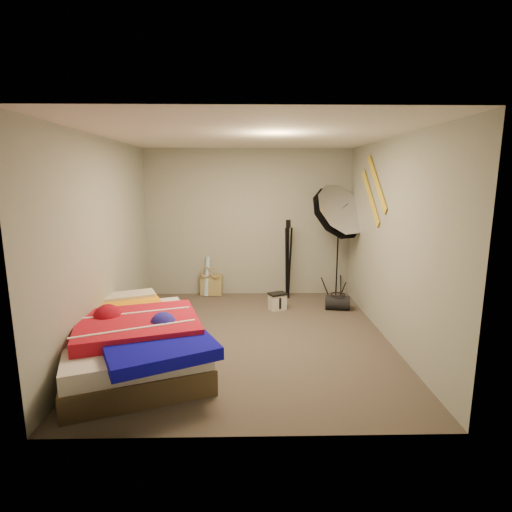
{
  "coord_description": "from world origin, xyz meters",
  "views": [
    {
      "loc": [
        -0.01,
        -4.83,
        2.02
      ],
      "look_at": [
        0.1,
        0.6,
        0.95
      ],
      "focal_mm": 28.0,
      "sensor_mm": 36.0,
      "label": 1
    }
  ],
  "objects_px": {
    "camera_tripod": "(288,254)",
    "camera_case": "(277,302)",
    "wrapping_roll": "(207,276)",
    "photo_umbrella": "(337,214)",
    "tote_bag": "(211,285)",
    "duffel_bag": "(337,302)",
    "bed": "(134,339)"
  },
  "relations": [
    {
      "from": "tote_bag",
      "to": "wrapping_roll",
      "type": "bearing_deg",
      "value": -171.94
    },
    {
      "from": "bed",
      "to": "camera_case",
      "type": "bearing_deg",
      "value": 46.85
    },
    {
      "from": "camera_case",
      "to": "bed",
      "type": "bearing_deg",
      "value": -156.61
    },
    {
      "from": "camera_tripod",
      "to": "camera_case",
      "type": "bearing_deg",
      "value": -109.47
    },
    {
      "from": "bed",
      "to": "photo_umbrella",
      "type": "bearing_deg",
      "value": 40.49
    },
    {
      "from": "wrapping_roll",
      "to": "photo_umbrella",
      "type": "relative_size",
      "value": 0.34
    },
    {
      "from": "wrapping_roll",
      "to": "camera_case",
      "type": "height_order",
      "value": "wrapping_roll"
    },
    {
      "from": "tote_bag",
      "to": "camera_tripod",
      "type": "height_order",
      "value": "camera_tripod"
    },
    {
      "from": "duffel_bag",
      "to": "bed",
      "type": "distance_m",
      "value": 3.2
    },
    {
      "from": "wrapping_roll",
      "to": "bed",
      "type": "xyz_separation_m",
      "value": [
        -0.54,
        -2.61,
        -0.05
      ]
    },
    {
      "from": "bed",
      "to": "camera_tripod",
      "type": "xyz_separation_m",
      "value": [
        1.92,
        2.42,
        0.48
      ]
    },
    {
      "from": "wrapping_roll",
      "to": "photo_umbrella",
      "type": "bearing_deg",
      "value": -8.59
    },
    {
      "from": "camera_case",
      "to": "bed",
      "type": "relative_size",
      "value": 0.11
    },
    {
      "from": "camera_case",
      "to": "duffel_bag",
      "type": "height_order",
      "value": "camera_case"
    },
    {
      "from": "tote_bag",
      "to": "duffel_bag",
      "type": "bearing_deg",
      "value": -13.78
    },
    {
      "from": "camera_case",
      "to": "duffel_bag",
      "type": "relative_size",
      "value": 0.66
    },
    {
      "from": "camera_case",
      "to": "bed",
      "type": "xyz_separation_m",
      "value": [
        -1.71,
        -1.82,
        0.17
      ]
    },
    {
      "from": "bed",
      "to": "photo_umbrella",
      "type": "xyz_separation_m",
      "value": [
        2.68,
        2.29,
        1.16
      ]
    },
    {
      "from": "wrapping_roll",
      "to": "camera_tripod",
      "type": "distance_m",
      "value": 1.46
    },
    {
      "from": "bed",
      "to": "wrapping_roll",
      "type": "bearing_deg",
      "value": 78.33
    },
    {
      "from": "wrapping_roll",
      "to": "camera_case",
      "type": "xyz_separation_m",
      "value": [
        1.17,
        -0.79,
        -0.22
      ]
    },
    {
      "from": "bed",
      "to": "camera_tripod",
      "type": "bearing_deg",
      "value": 51.62
    },
    {
      "from": "duffel_bag",
      "to": "camera_tripod",
      "type": "distance_m",
      "value": 1.15
    },
    {
      "from": "camera_case",
      "to": "photo_umbrella",
      "type": "relative_size",
      "value": 0.12
    },
    {
      "from": "wrapping_roll",
      "to": "tote_bag",
      "type": "bearing_deg",
      "value": 0.0
    },
    {
      "from": "duffel_bag",
      "to": "bed",
      "type": "relative_size",
      "value": 0.16
    },
    {
      "from": "wrapping_roll",
      "to": "camera_case",
      "type": "distance_m",
      "value": 1.43
    },
    {
      "from": "wrapping_roll",
      "to": "bed",
      "type": "distance_m",
      "value": 2.67
    },
    {
      "from": "wrapping_roll",
      "to": "camera_tripod",
      "type": "relative_size",
      "value": 0.51
    },
    {
      "from": "bed",
      "to": "duffel_bag",
      "type": "bearing_deg",
      "value": 34.3
    },
    {
      "from": "tote_bag",
      "to": "photo_umbrella",
      "type": "height_order",
      "value": "photo_umbrella"
    },
    {
      "from": "photo_umbrella",
      "to": "camera_tripod",
      "type": "distance_m",
      "value": 1.03
    }
  ]
}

